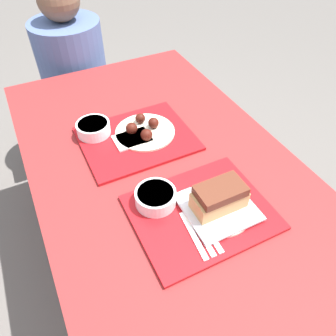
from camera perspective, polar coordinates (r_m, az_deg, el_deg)
ground_plane at (r=1.74m, az=-0.25°, el=-17.19°), size 12.00×12.00×0.00m
picnic_table at (r=1.21m, az=-0.35°, el=-2.81°), size 0.89×1.60×0.73m
picnic_bench_far at (r=2.14m, az=-12.65°, el=10.59°), size 0.85×0.28×0.44m
tray_near at (r=1.01m, az=5.76°, el=-7.67°), size 0.41×0.34×0.01m
tray_far at (r=1.26m, az=-5.43°, el=5.12°), size 0.41×0.34×0.01m
bowl_coleslaw_near at (r=1.00m, az=-2.18°, el=-5.02°), size 0.13×0.13×0.05m
brisket_sandwich_plate at (r=0.99m, az=8.83°, el=-5.74°), size 0.21×0.21×0.10m
plastic_fork_near at (r=0.96m, az=5.61°, el=-11.07°), size 0.03×0.17×0.00m
plastic_knife_near at (r=0.97m, az=6.75°, el=-10.56°), size 0.02×0.17×0.00m
plastic_spoon_near at (r=0.95m, az=4.45°, el=-11.57°), size 0.03×0.17×0.00m
condiment_packet at (r=1.05m, az=4.21°, el=-4.24°), size 0.04×0.03×0.01m
bowl_coleslaw_far at (r=1.28m, az=-12.88°, el=6.87°), size 0.13×0.13×0.05m
wings_plate_far at (r=1.26m, az=-4.18°, el=6.68°), size 0.23×0.23×0.05m
napkin_far at (r=1.24m, az=-6.24°, el=5.07°), size 0.14×0.09×0.01m
person_seated_across at (r=1.96m, az=-16.57°, el=18.10°), size 0.37×0.37×0.67m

